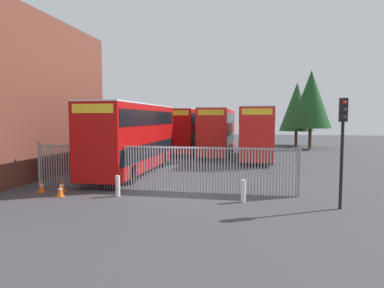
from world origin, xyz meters
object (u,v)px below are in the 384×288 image
at_px(double_decker_bus_near_gate, 133,136).
at_px(traffic_light_kerbside, 343,133).
at_px(double_decker_bus_behind_fence_right, 189,129).
at_px(bollard_center_front, 243,191).
at_px(traffic_cone_by_gate, 62,186).
at_px(traffic_cone_mid_forecourt, 42,186).
at_px(traffic_cone_near_kerb, 60,190).
at_px(double_decker_bus_behind_fence_left, 256,131).
at_px(bollard_near_left, 118,186).
at_px(double_decker_bus_far_back, 218,130).

xyz_separation_m(double_decker_bus_near_gate, traffic_light_kerbside, (10.93, -6.55, 0.56)).
height_order(double_decker_bus_behind_fence_right, bollard_center_front, double_decker_bus_behind_fence_right).
xyz_separation_m(traffic_cone_by_gate, traffic_cone_mid_forecourt, (-0.96, -0.18, 0.00)).
xyz_separation_m(traffic_cone_mid_forecourt, traffic_cone_near_kerb, (1.36, -0.62, 0.00)).
bearing_deg(traffic_cone_near_kerb, double_decker_bus_behind_fence_left, 61.09).
relative_size(double_decker_bus_behind_fence_right, traffic_cone_by_gate, 18.32).
xyz_separation_m(double_decker_bus_behind_fence_left, bollard_near_left, (-6.19, -15.34, -1.95)).
bearing_deg(traffic_cone_by_gate, double_decker_bus_far_back, 72.44).
relative_size(double_decker_bus_near_gate, bollard_near_left, 11.38).
bearing_deg(traffic_light_kerbside, double_decker_bus_far_back, 110.38).
xyz_separation_m(traffic_cone_by_gate, traffic_cone_near_kerb, (0.40, -0.80, 0.00)).
bearing_deg(traffic_cone_mid_forecourt, traffic_cone_by_gate, 10.56).
distance_m(double_decker_bus_behind_fence_left, double_decker_bus_behind_fence_right, 8.14).
distance_m(double_decker_bus_far_back, traffic_light_kerbside, 19.46).
height_order(double_decker_bus_near_gate, double_decker_bus_behind_fence_right, same).
distance_m(bollard_center_front, traffic_cone_by_gate, 8.59).
bearing_deg(traffic_cone_mid_forecourt, double_decker_bus_behind_fence_right, 80.52).
bearing_deg(double_decker_bus_near_gate, traffic_cone_near_kerb, -98.54).
bearing_deg(bollard_near_left, double_decker_bus_behind_fence_right, 91.85).
distance_m(bollard_near_left, traffic_light_kerbside, 9.71).
relative_size(bollard_near_left, traffic_cone_by_gate, 1.61).
relative_size(traffic_cone_mid_forecourt, traffic_light_kerbside, 0.14).
distance_m(double_decker_bus_near_gate, double_decker_bus_behind_fence_right, 13.61).
relative_size(bollard_near_left, traffic_light_kerbside, 0.22).
distance_m(double_decker_bus_far_back, traffic_cone_by_gate, 18.54).
height_order(bollard_near_left, traffic_cone_mid_forecourt, bollard_near_left).
relative_size(double_decker_bus_near_gate, traffic_light_kerbside, 2.51).
bearing_deg(bollard_near_left, traffic_cone_by_gate, 174.37).
bearing_deg(traffic_cone_by_gate, double_decker_bus_near_gate, 76.58).
bearing_deg(traffic_light_kerbside, double_decker_bus_near_gate, 149.04).
xyz_separation_m(bollard_near_left, traffic_light_kerbside, (9.37, -0.38, 2.51)).
height_order(bollard_near_left, bollard_center_front, same).
bearing_deg(traffic_cone_mid_forecourt, double_decker_bus_near_gate, 68.67).
distance_m(traffic_cone_mid_forecourt, traffic_light_kerbside, 13.57).
bearing_deg(traffic_light_kerbside, traffic_cone_mid_forecourt, 177.88).
bearing_deg(double_decker_bus_far_back, traffic_cone_by_gate, -107.56).
bearing_deg(bollard_near_left, traffic_cone_mid_forecourt, 178.36).
bearing_deg(double_decker_bus_far_back, double_decker_bus_near_gate, -109.57).
height_order(double_decker_bus_near_gate, bollard_center_front, double_decker_bus_near_gate).
distance_m(double_decker_bus_far_back, bollard_near_left, 18.15).
bearing_deg(double_decker_bus_near_gate, bollard_near_left, -75.87).
distance_m(bollard_near_left, traffic_cone_near_kerb, 2.61).
xyz_separation_m(double_decker_bus_behind_fence_right, traffic_light_kerbside, (10.01, -20.14, 0.56)).
bearing_deg(double_decker_bus_near_gate, traffic_cone_mid_forecourt, -111.33).
bearing_deg(double_decker_bus_near_gate, double_decker_bus_far_back, 70.43).
xyz_separation_m(double_decker_bus_near_gate, bollard_center_front, (7.17, -6.18, -1.95)).
bearing_deg(double_decker_bus_far_back, traffic_cone_near_kerb, -105.69).
height_order(double_decker_bus_far_back, traffic_cone_by_gate, double_decker_bus_far_back).
bearing_deg(double_decker_bus_behind_fence_left, double_decker_bus_near_gate, -130.21).
bearing_deg(traffic_cone_near_kerb, bollard_near_left, 11.23).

